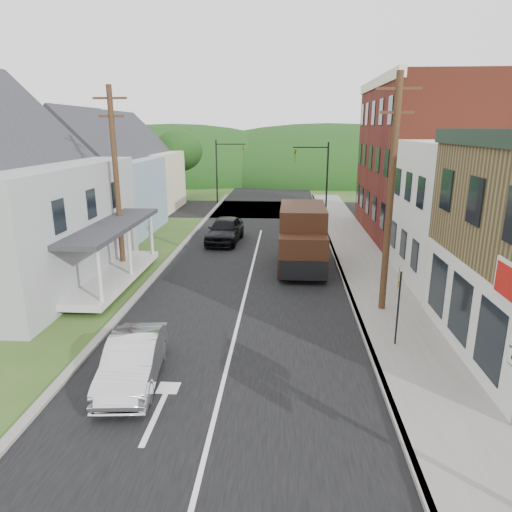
% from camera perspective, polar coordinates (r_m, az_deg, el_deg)
% --- Properties ---
extents(ground, '(120.00, 120.00, 0.00)m').
position_cam_1_polar(ground, '(15.55, -3.01, -11.35)').
color(ground, '#2D4719').
rests_on(ground, ground).
extents(road, '(9.00, 90.00, 0.02)m').
position_cam_1_polar(road, '(24.83, -0.35, -0.83)').
color(road, black).
rests_on(road, ground).
extents(cross_road, '(60.00, 9.00, 0.02)m').
position_cam_1_polar(cross_road, '(41.39, 1.33, 5.87)').
color(cross_road, black).
rests_on(cross_road, ground).
extents(sidewalk_right, '(2.80, 55.00, 0.15)m').
position_cam_1_polar(sidewalk_right, '(23.22, 13.99, -2.30)').
color(sidewalk_right, slate).
rests_on(sidewalk_right, ground).
extents(curb_right, '(0.20, 55.00, 0.15)m').
position_cam_1_polar(curb_right, '(23.02, 10.68, -2.26)').
color(curb_right, slate).
rests_on(curb_right, ground).
extents(curb_left, '(0.30, 55.00, 0.12)m').
position_cam_1_polar(curb_left, '(23.71, -11.98, -1.83)').
color(curb_left, slate).
rests_on(curb_left, ground).
extents(storefront_white, '(8.00, 7.00, 6.50)m').
position_cam_1_polar(storefront_white, '(23.62, 27.75, 4.60)').
color(storefront_white, silver).
rests_on(storefront_white, ground).
extents(storefront_red, '(8.00, 12.00, 10.00)m').
position_cam_1_polar(storefront_red, '(32.27, 21.44, 10.98)').
color(storefront_red, maroon).
rests_on(storefront_red, ground).
extents(house_blue, '(7.14, 8.16, 7.28)m').
position_cam_1_polar(house_blue, '(33.43, -18.86, 9.09)').
color(house_blue, '#7B97A8').
rests_on(house_blue, ground).
extents(house_cream, '(7.14, 8.16, 7.28)m').
position_cam_1_polar(house_cream, '(42.01, -14.85, 10.59)').
color(house_cream, beige).
rests_on(house_cream, ground).
extents(utility_pole_right, '(1.60, 0.26, 9.00)m').
position_cam_1_polar(utility_pole_right, '(17.84, 16.46, 7.31)').
color(utility_pole_right, '#472D19').
rests_on(utility_pole_right, ground).
extents(utility_pole_left, '(1.60, 0.26, 9.00)m').
position_cam_1_polar(utility_pole_left, '(23.36, -17.06, 9.11)').
color(utility_pole_left, '#472D19').
rests_on(utility_pole_left, ground).
extents(traffic_signal_right, '(2.87, 0.20, 6.00)m').
position_cam_1_polar(traffic_signal_right, '(37.48, 7.83, 10.50)').
color(traffic_signal_right, black).
rests_on(traffic_signal_right, ground).
extents(traffic_signal_left, '(2.87, 0.20, 6.00)m').
position_cam_1_polar(traffic_signal_left, '(44.77, -4.06, 11.43)').
color(traffic_signal_left, black).
rests_on(traffic_signal_left, ground).
extents(tree_left_c, '(5.80, 5.80, 8.41)m').
position_cam_1_polar(tree_left_c, '(39.60, -28.48, 12.24)').
color(tree_left_c, '#382616').
rests_on(tree_left_c, ground).
extents(tree_left_d, '(4.80, 4.80, 6.94)m').
position_cam_1_polar(tree_left_d, '(47.03, -9.66, 12.83)').
color(tree_left_d, '#382616').
rests_on(tree_left_d, ground).
extents(forested_ridge, '(90.00, 30.00, 16.00)m').
position_cam_1_polar(forested_ridge, '(69.13, 2.34, 9.82)').
color(forested_ridge, black).
rests_on(forested_ridge, ground).
extents(silver_sedan, '(1.83, 4.17, 1.33)m').
position_cam_1_polar(silver_sedan, '(13.78, -15.08, -12.55)').
color(silver_sedan, silver).
rests_on(silver_sedan, ground).
extents(dark_sedan, '(2.28, 4.87, 1.61)m').
position_cam_1_polar(dark_sedan, '(29.14, -3.90, 3.27)').
color(dark_sedan, black).
rests_on(dark_sedan, ground).
extents(delivery_van, '(2.44, 5.76, 3.20)m').
position_cam_1_polar(delivery_van, '(23.62, 5.83, 2.29)').
color(delivery_van, black).
rests_on(delivery_van, ground).
extents(warning_sign, '(0.21, 0.72, 2.68)m').
position_cam_1_polar(warning_sign, '(15.47, 17.38, -4.72)').
color(warning_sign, black).
rests_on(warning_sign, sidewalk_right).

